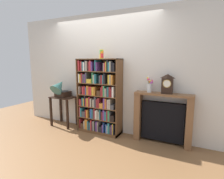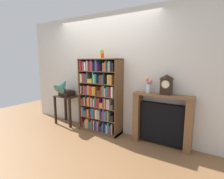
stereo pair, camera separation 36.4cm
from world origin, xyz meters
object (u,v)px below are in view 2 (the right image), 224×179
at_px(bookshelf, 100,99).
at_px(flower_vase, 149,86).
at_px(gramophone, 64,88).
at_px(fireplace_mantel, 161,120).
at_px(side_table_left, 67,103).
at_px(mantel_clock, 166,85).
at_px(cup_stack, 102,54).

bearing_deg(bookshelf, flower_vase, 3.54).
height_order(gramophone, fireplace_mantel, gramophone).
relative_size(bookshelf, fireplace_mantel, 1.51).
bearing_deg(side_table_left, bookshelf, 1.10).
bearing_deg(gramophone, fireplace_mantel, 4.54).
xyz_separation_m(gramophone, mantel_clock, (2.41, 0.16, 0.22)).
distance_m(bookshelf, gramophone, 1.02).
bearing_deg(bookshelf, side_table_left, -178.90).
bearing_deg(fireplace_mantel, mantel_clock, -19.94).
bearing_deg(bookshelf, gramophone, -174.06).
bearing_deg(side_table_left, flower_vase, 2.37).
bearing_deg(cup_stack, side_table_left, 179.81).
bearing_deg(flower_vase, fireplace_mantel, 3.32).
bearing_deg(mantel_clock, flower_vase, 178.81).
bearing_deg(mantel_clock, cup_stack, -176.43).
bearing_deg(mantel_clock, bookshelf, -177.56).
relative_size(side_table_left, flower_vase, 2.32).
distance_m(side_table_left, flower_vase, 2.16).
bearing_deg(flower_vase, side_table_left, -177.63).
bearing_deg(gramophone, bookshelf, 5.94).
bearing_deg(side_table_left, mantel_clock, 1.89).
relative_size(gramophone, mantel_clock, 1.35).
xyz_separation_m(cup_stack, flower_vase, (1.00, 0.09, -0.60)).
bearing_deg(mantel_clock, side_table_left, -178.11).
height_order(cup_stack, side_table_left, cup_stack).
xyz_separation_m(bookshelf, mantel_clock, (1.41, 0.06, 0.42)).
xyz_separation_m(cup_stack, fireplace_mantel, (1.26, 0.11, -1.23)).
relative_size(fireplace_mantel, mantel_clock, 2.98).
xyz_separation_m(side_table_left, gramophone, (-0.00, -0.08, 0.41)).
xyz_separation_m(mantel_clock, flower_vase, (-0.33, 0.01, -0.05)).
distance_m(side_table_left, gramophone, 0.42).
relative_size(fireplace_mantel, flower_vase, 3.45).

